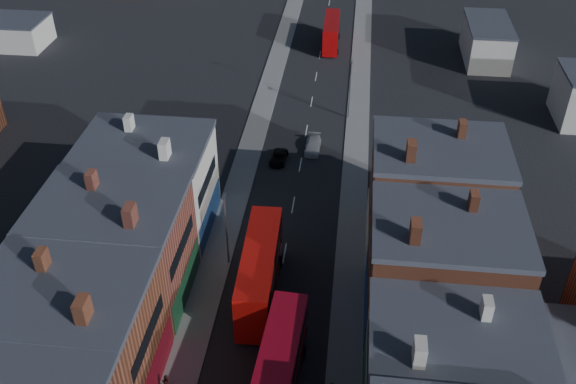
% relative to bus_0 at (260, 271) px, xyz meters
% --- Properties ---
extents(pavement_west, '(3.00, 200.00, 0.12)m').
position_rel_bus_0_xyz_m(pavement_west, '(-5.00, 23.91, -2.85)').
color(pavement_west, gray).
rests_on(pavement_west, ground).
extents(pavement_east, '(3.00, 200.00, 0.12)m').
position_rel_bus_0_xyz_m(pavement_east, '(8.00, 23.91, -2.85)').
color(pavement_east, gray).
rests_on(pavement_east, ground).
extents(lamp_post_2, '(0.25, 0.70, 8.12)m').
position_rel_bus_0_xyz_m(lamp_post_2, '(-3.70, 3.91, 1.79)').
color(lamp_post_2, slate).
rests_on(lamp_post_2, ground).
extents(lamp_post_3, '(0.25, 0.70, 8.12)m').
position_rel_bus_0_xyz_m(lamp_post_3, '(6.70, 33.91, 1.79)').
color(lamp_post_3, slate).
rests_on(lamp_post_3, ground).
extents(bus_0, '(3.44, 12.58, 5.40)m').
position_rel_bus_0_xyz_m(bus_0, '(0.00, 0.00, 0.00)').
color(bus_0, '#B80E0A').
rests_on(bus_0, ground).
extents(bus_1, '(3.52, 12.11, 5.17)m').
position_rel_bus_0_xyz_m(bus_1, '(3.00, -10.58, -0.12)').
color(bus_1, '#B00A1E').
rests_on(bus_1, ground).
extents(bus_2, '(2.76, 10.39, 4.47)m').
position_rel_bus_0_xyz_m(bus_2, '(3.00, 57.47, -0.50)').
color(bus_2, '#9B0607').
rests_on(bus_2, ground).
extents(car_2, '(2.03, 3.95, 1.07)m').
position_rel_bus_0_xyz_m(car_2, '(-1.16, 22.36, -2.38)').
color(car_2, black).
rests_on(car_2, ground).
extents(car_3, '(1.88, 4.51, 1.30)m').
position_rel_bus_0_xyz_m(car_3, '(2.70, 25.38, -2.26)').
color(car_3, silver).
rests_on(car_3, ground).
extents(ped_1, '(0.83, 0.59, 1.55)m').
position_rel_bus_0_xyz_m(ped_1, '(-5.71, -11.10, -2.02)').
color(ped_1, '#451B1C').
rests_on(ped_1, pavement_west).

